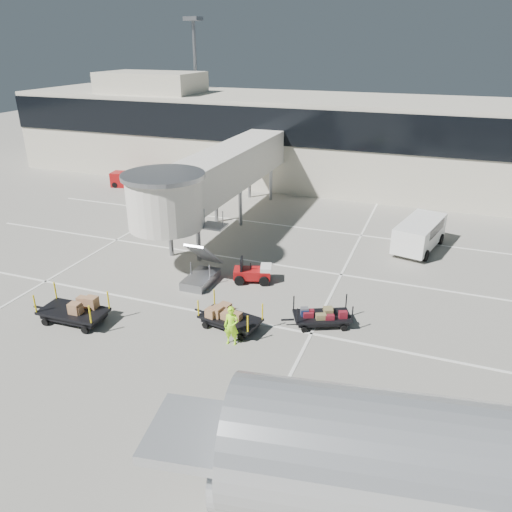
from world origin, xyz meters
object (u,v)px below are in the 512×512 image
(baggage_tug, at_px, (253,273))
(suitcase_cart, at_px, (321,316))
(box_cart_far, at_px, (73,311))
(box_cart_near, at_px, (231,318))
(ground_worker, at_px, (231,326))
(belt_loader, at_px, (130,180))
(minivan, at_px, (420,232))

(baggage_tug, xyz_separation_m, suitcase_cart, (4.88, -3.38, -0.04))
(baggage_tug, relative_size, box_cart_far, 0.58)
(box_cart_near, relative_size, ground_worker, 1.95)
(box_cart_near, xyz_separation_m, belt_loader, (-19.12, 20.13, 0.14))
(box_cart_far, height_order, belt_loader, belt_loader)
(baggage_tug, distance_m, minivan, 12.27)
(box_cart_near, bearing_deg, ground_worker, -54.10)
(minivan, xyz_separation_m, belt_loader, (-26.97, 6.25, -0.50))
(suitcase_cart, distance_m, box_cart_far, 12.35)
(box_cart_far, xyz_separation_m, ground_worker, (8.21, 0.92, 0.37))
(box_cart_far, height_order, ground_worker, ground_worker)
(baggage_tug, height_order, minivan, minivan)
(box_cart_near, relative_size, belt_loader, 0.96)
(suitcase_cart, bearing_deg, box_cart_near, 179.61)
(baggage_tug, relative_size, box_cart_near, 0.64)
(baggage_tug, distance_m, box_cart_near, 5.29)
(box_cart_near, relative_size, minivan, 0.68)
(minivan, bearing_deg, baggage_tug, -121.73)
(box_cart_near, distance_m, minivan, 15.96)
(suitcase_cart, xyz_separation_m, box_cart_far, (-11.69, -4.00, 0.10))
(baggage_tug, distance_m, belt_loader, 23.61)
(box_cart_far, bearing_deg, box_cart_near, 13.91)
(baggage_tug, height_order, suitcase_cart, baggage_tug)
(box_cart_near, xyz_separation_m, box_cart_far, (-7.63, -2.15, 0.04))
(box_cart_far, xyz_separation_m, belt_loader, (-11.50, 22.29, 0.10))
(box_cart_far, distance_m, ground_worker, 8.27)
(box_cart_far, distance_m, belt_loader, 25.08)
(minivan, bearing_deg, belt_loader, -179.73)
(belt_loader, bearing_deg, ground_worker, -57.32)
(minivan, bearing_deg, suitcase_cart, -94.16)
(suitcase_cart, height_order, box_cart_far, box_cart_far)
(suitcase_cart, height_order, minivan, minivan)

